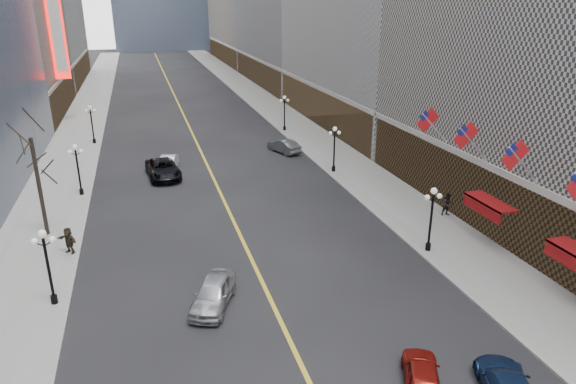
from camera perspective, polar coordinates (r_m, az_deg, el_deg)
sidewalk_east at (r=72.22m, az=0.44°, el=7.67°), size 6.00×230.00×0.15m
sidewalk_west at (r=69.82m, az=-22.29°, el=5.69°), size 6.00×230.00×0.15m
lane_line at (r=79.38m, az=-11.52°, el=8.39°), size 0.25×200.00×0.02m
streetlamp_east_1 at (r=35.35m, az=15.68°, el=-2.24°), size 1.26×0.44×4.52m
streetlamp_east_2 at (r=50.63m, az=5.17°, el=5.30°), size 1.26×0.44×4.52m
streetlamp_east_3 at (r=67.27m, az=-0.39°, el=9.18°), size 1.26×0.44×4.52m
streetlamp_west_1 at (r=31.03m, az=-25.22°, el=-6.80°), size 1.26×0.44×4.52m
streetlamp_west_2 at (r=47.71m, az=-22.36°, el=2.86°), size 1.26×0.44×4.52m
streetlamp_west_3 at (r=65.10m, az=-20.99°, el=7.44°), size 1.26×0.44×4.52m
flag_3 at (r=33.69m, az=24.14°, el=3.51°), size 2.87×0.12×2.87m
flag_4 at (r=37.49m, az=19.36°, el=5.73°), size 2.87×0.12×2.87m
flag_5 at (r=41.53m, az=15.46°, el=7.50°), size 2.87×0.12×2.87m
awning_c at (r=37.65m, az=21.31°, el=-1.21°), size 1.40×4.00×0.93m
theatre_marquee at (r=78.21m, az=-24.27°, el=15.78°), size 2.00×0.55×12.00m
tree_west_far at (r=39.47m, az=-26.44°, el=3.85°), size 3.60×3.60×7.92m
car_nb_near at (r=29.46m, az=-8.30°, el=-11.06°), size 3.57×4.99×1.58m
car_nb_mid at (r=53.24m, az=-13.20°, el=3.13°), size 2.53×4.51×1.41m
car_nb_far at (r=51.06m, az=-13.71°, el=2.52°), size 3.41×6.39×1.71m
car_sb_mid at (r=24.60m, az=14.67°, el=-19.13°), size 3.11×4.28×1.35m
car_sb_far at (r=58.00m, az=-0.47°, el=5.15°), size 3.14×4.85×1.51m
ped_east_walk at (r=42.24m, az=17.34°, el=-1.30°), size 0.92×0.52×1.88m
ped_west_far at (r=37.45m, az=-23.21°, el=-4.96°), size 1.57×1.51×1.83m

